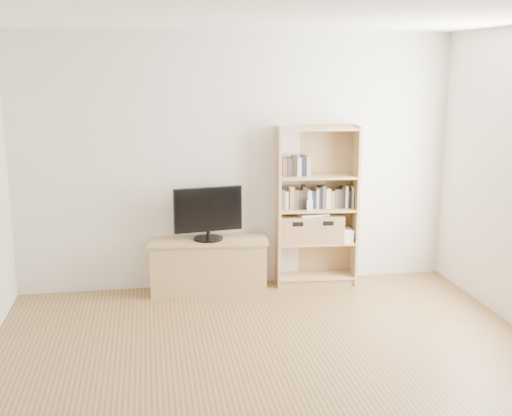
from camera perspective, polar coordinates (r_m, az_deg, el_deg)
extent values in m
cube|color=brown|center=(4.63, 3.02, -16.70)|extent=(4.50, 5.00, 0.01)
cube|color=beige|center=(6.57, -1.64, 4.13)|extent=(4.50, 0.02, 2.60)
cube|color=white|center=(4.06, 3.46, 17.30)|extent=(4.50, 5.00, 0.01)
cube|color=#A88356|center=(6.56, -4.22, -5.22)|extent=(1.19, 0.55, 0.53)
cube|color=#A88356|center=(6.67, 5.43, 0.14)|extent=(0.85, 0.36, 1.67)
cube|color=black|center=(6.41, -4.30, -0.46)|extent=(0.69, 0.15, 0.54)
cube|color=#504D45|center=(6.67, 5.42, 0.92)|extent=(0.81, 0.23, 0.21)
cube|color=#504D45|center=(6.58, 3.89, 3.72)|extent=(0.37, 0.16, 0.19)
cube|color=white|center=(6.56, 4.79, 0.27)|extent=(0.06, 0.04, 0.11)
cube|color=olive|center=(6.69, 3.53, -1.83)|extent=(0.35, 0.30, 0.28)
cube|color=olive|center=(6.74, 6.25, -1.75)|extent=(0.38, 0.32, 0.28)
cube|color=white|center=(6.67, 5.04, -0.54)|extent=(0.32, 0.25, 0.02)
cube|color=beige|center=(6.80, 7.77, -2.41)|extent=(0.18, 0.25, 0.11)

